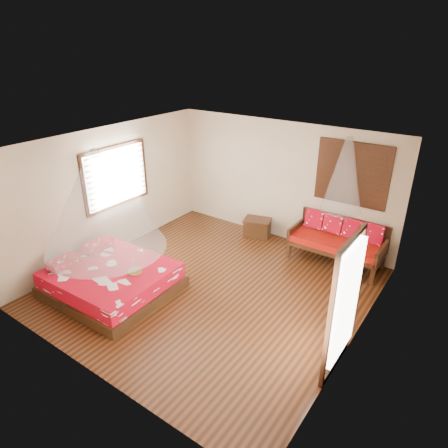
% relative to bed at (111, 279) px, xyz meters
% --- Properties ---
extents(room, '(5.54, 5.54, 2.84)m').
position_rel_bed_xyz_m(room, '(1.50, 1.19, 1.15)').
color(room, black).
rests_on(room, ground).
extents(bed, '(2.22, 2.02, 0.64)m').
position_rel_bed_xyz_m(bed, '(0.00, 0.00, 0.00)').
color(bed, black).
rests_on(bed, floor).
extents(daybed, '(1.94, 0.86, 0.98)m').
position_rel_bed_xyz_m(daybed, '(3.10, 3.57, 0.27)').
color(daybed, black).
rests_on(daybed, floor).
extents(storage_chest, '(0.74, 0.63, 0.44)m').
position_rel_bed_xyz_m(storage_chest, '(1.06, 3.64, -0.03)').
color(storage_chest, black).
rests_on(storage_chest, floor).
extents(shutter_panel, '(1.52, 0.06, 1.32)m').
position_rel_bed_xyz_m(shutter_panel, '(3.10, 3.90, 1.65)').
color(shutter_panel, black).
rests_on(shutter_panel, wall_back).
extents(window_left, '(0.10, 1.74, 1.34)m').
position_rel_bed_xyz_m(window_left, '(-1.21, 1.39, 1.45)').
color(window_left, black).
rests_on(window_left, wall_left).
extents(glazed_door, '(0.08, 1.02, 2.16)m').
position_rel_bed_xyz_m(glazed_door, '(4.22, 0.59, 0.82)').
color(glazed_door, black).
rests_on(glazed_door, floor).
extents(wine_tray, '(0.28, 0.28, 0.22)m').
position_rel_bed_xyz_m(wine_tray, '(0.49, 0.18, 0.31)').
color(wine_tray, brown).
rests_on(wine_tray, bed).
extents(mosquito_net_main, '(2.17, 2.17, 1.80)m').
position_rel_bed_xyz_m(mosquito_net_main, '(0.02, 0.00, 1.60)').
color(mosquito_net_main, silver).
rests_on(mosquito_net_main, ceiling).
extents(mosquito_net_daybed, '(0.80, 0.80, 1.50)m').
position_rel_bed_xyz_m(mosquito_net_daybed, '(3.10, 3.44, 1.75)').
color(mosquito_net_daybed, silver).
rests_on(mosquito_net_daybed, ceiling).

